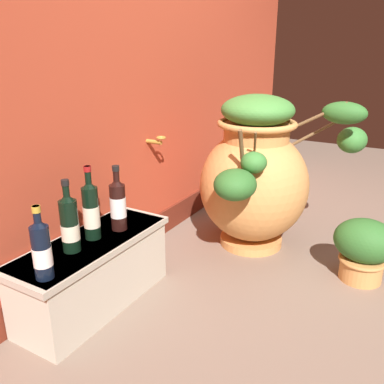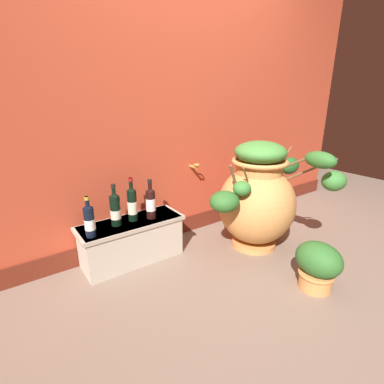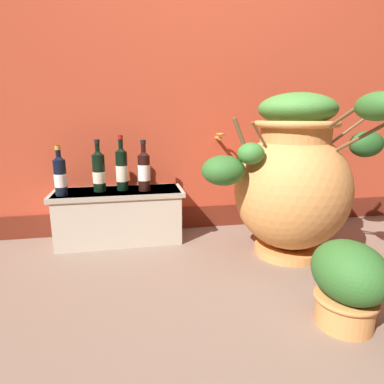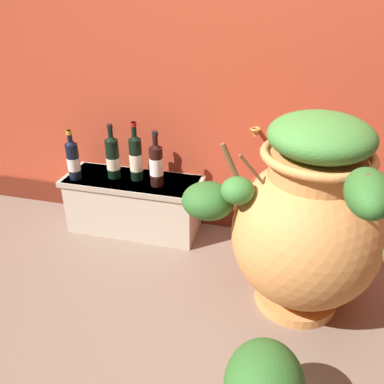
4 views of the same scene
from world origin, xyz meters
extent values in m
plane|color=#7A6656|center=(0.00, 0.00, 0.00)|extent=(7.00, 7.00, 0.00)
cube|color=#B74228|center=(0.00, 1.20, 1.30)|extent=(4.40, 0.20, 2.60)
cube|color=maroon|center=(0.00, 1.10, 0.08)|extent=(4.40, 0.02, 0.16)
cylinder|color=#B28433|center=(0.08, 1.05, 0.65)|extent=(0.02, 0.10, 0.02)
torus|color=#B28433|center=(0.08, 1.00, 0.68)|extent=(0.06, 0.06, 0.01)
cylinder|color=#D68E4C|center=(0.37, 0.54, 0.02)|extent=(0.38, 0.38, 0.05)
ellipsoid|color=#D68E4C|center=(0.37, 0.54, 0.38)|extent=(0.64, 0.64, 0.67)
cylinder|color=#D68E4C|center=(0.37, 0.54, 0.68)|extent=(0.38, 0.38, 0.14)
torus|color=#D68E4C|center=(0.37, 0.54, 0.75)|extent=(0.45, 0.45, 0.04)
cylinder|color=brown|center=(0.45, 0.21, 0.81)|extent=(0.06, 0.28, 0.17)
ellipsoid|color=#2D6628|center=(0.48, 0.09, 0.83)|extent=(0.13, 0.24, 0.12)
cylinder|color=brown|center=(0.12, 0.45, 0.70)|extent=(0.11, 0.05, 0.14)
ellipsoid|color=#387A33|center=(0.07, 0.43, 0.61)|extent=(0.14, 0.14, 0.11)
cylinder|color=brown|center=(0.73, 0.60, 0.71)|extent=(0.33, 0.08, 0.20)
ellipsoid|color=#235623|center=(0.89, 0.62, 0.63)|extent=(0.22, 0.14, 0.16)
cylinder|color=brown|center=(0.05, 0.49, 0.66)|extent=(0.13, 0.04, 0.27)
ellipsoid|color=#2D6628|center=(-0.06, 0.47, 0.52)|extent=(0.23, 0.21, 0.16)
cylinder|color=brown|center=(0.56, 0.21, 0.72)|extent=(0.15, 0.34, 0.23)
ellipsoid|color=#387A33|center=(0.65, 0.06, 0.66)|extent=(0.20, 0.17, 0.15)
ellipsoid|color=#428438|center=(0.37, 0.54, 0.83)|extent=(0.41, 0.41, 0.17)
cube|color=beige|center=(-0.61, 0.93, 0.17)|extent=(0.77, 0.29, 0.34)
cube|color=#AEA592|center=(-0.61, 0.93, 0.32)|extent=(0.81, 0.31, 0.03)
cylinder|color=black|center=(-0.58, 0.94, 0.46)|extent=(0.07, 0.07, 0.24)
cone|color=black|center=(-0.58, 0.94, 0.59)|extent=(0.07, 0.07, 0.04)
cylinder|color=black|center=(-0.58, 0.94, 0.63)|extent=(0.03, 0.03, 0.10)
cylinder|color=maroon|center=(-0.58, 0.94, 0.67)|extent=(0.03, 0.03, 0.02)
cylinder|color=beige|center=(-0.58, 0.94, 0.44)|extent=(0.07, 0.07, 0.10)
cylinder|color=black|center=(-0.44, 0.90, 0.45)|extent=(0.07, 0.07, 0.22)
cone|color=black|center=(-0.44, 0.90, 0.57)|extent=(0.07, 0.07, 0.04)
cylinder|color=black|center=(-0.44, 0.90, 0.61)|extent=(0.03, 0.03, 0.09)
cylinder|color=black|center=(-0.44, 0.90, 0.64)|extent=(0.03, 0.03, 0.02)
cylinder|color=silver|center=(-0.44, 0.90, 0.45)|extent=(0.08, 0.08, 0.10)
cylinder|color=black|center=(-0.93, 0.86, 0.44)|extent=(0.07, 0.07, 0.21)
cone|color=black|center=(-0.93, 0.86, 0.56)|extent=(0.07, 0.07, 0.04)
cylinder|color=black|center=(-0.93, 0.86, 0.59)|extent=(0.03, 0.03, 0.08)
cylinder|color=#B7932D|center=(-0.93, 0.86, 0.62)|extent=(0.03, 0.03, 0.02)
cylinder|color=silver|center=(-0.93, 0.86, 0.43)|extent=(0.07, 0.07, 0.08)
cylinder|color=black|center=(-0.72, 0.93, 0.45)|extent=(0.08, 0.08, 0.23)
cone|color=black|center=(-0.72, 0.93, 0.58)|extent=(0.08, 0.08, 0.04)
cylinder|color=black|center=(-0.72, 0.93, 0.61)|extent=(0.03, 0.03, 0.09)
cylinder|color=black|center=(-0.72, 0.93, 0.65)|extent=(0.03, 0.03, 0.02)
cylinder|color=beige|center=(-0.72, 0.93, 0.43)|extent=(0.08, 0.08, 0.07)
cylinder|color=#D68E4C|center=(0.27, -0.12, 0.06)|extent=(0.22, 0.22, 0.13)
torus|color=#C58346|center=(0.27, -0.12, 0.11)|extent=(0.24, 0.24, 0.02)
ellipsoid|color=#2D6628|center=(0.27, -0.12, 0.22)|extent=(0.26, 0.32, 0.23)
camera|label=1|loc=(-1.83, -0.31, 1.17)|focal=38.38mm
camera|label=2|loc=(-1.39, -1.00, 1.27)|focal=26.96mm
camera|label=3|loc=(-0.53, -1.10, 0.79)|focal=30.12mm
camera|label=4|loc=(0.25, -0.98, 1.36)|focal=37.13mm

